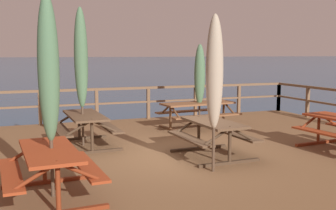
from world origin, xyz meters
The scene contains 11 objects.
ground_plane centered at (0.00, 0.00, 0.00)m, with size 600.00×600.00×0.00m, color navy.
wooden_deck centered at (0.00, 0.00, 0.31)m, with size 12.59×10.21×0.62m, color brown.
railing_waterside_far centered at (0.00, 4.95, 1.36)m, with size 12.39×0.10×1.09m.
picnic_table_back_left centered at (-2.90, -1.82, 1.18)m, with size 1.49×1.92×0.78m.
picnic_table_front_right centered at (-1.82, 1.56, 1.18)m, with size 1.45×1.98×0.78m.
picnic_table_mid_right centered at (1.69, 2.73, 1.18)m, with size 2.29×1.59×0.78m.
picnic_table_mid_left centered at (0.58, -0.43, 1.17)m, with size 1.46×1.76×0.78m.
patio_umbrella_short_mid centered at (-2.87, -1.76, 2.59)m, with size 0.32×0.32×3.10m.
patio_umbrella_tall_back_right centered at (-1.86, 1.62, 2.70)m, with size 0.32×0.32×3.28m.
patio_umbrella_tall_mid_right centered at (1.75, 2.75, 2.19)m, with size 0.32×0.32×2.48m.
patio_umbrella_short_back centered at (0.07, -1.43, 2.47)m, with size 0.32×0.32×2.91m.
Camera 1 is at (-3.37, -8.09, 2.83)m, focal length 43.64 mm.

